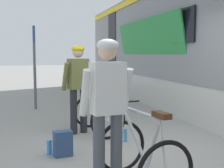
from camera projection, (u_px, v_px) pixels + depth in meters
ground_plane at (150, 153)px, 4.91m from camera, size 80.00×80.00×0.00m
cyclist_near_in_white at (108, 100)px, 3.51m from camera, size 0.64×0.36×1.76m
cyclist_far_in_olive at (78, 81)px, 6.02m from camera, size 0.66×0.42×1.76m
bicycle_near_silver at (141, 155)px, 3.59m from camera, size 0.87×1.17×0.99m
bicycle_far_white at (98, 113)px, 6.10m from camera, size 0.86×1.16×0.99m
backpack_on_platform at (63, 144)px, 4.72m from camera, size 0.30×0.22×0.40m
water_bottle_near_the_bikes at (125, 135)px, 5.51m from camera, size 0.06×0.06×0.23m
water_bottle_by_the_backpack at (49, 147)px, 4.80m from camera, size 0.08×0.08×0.23m
platform_sign_post at (34, 53)px, 8.71m from camera, size 0.08×0.70×2.40m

